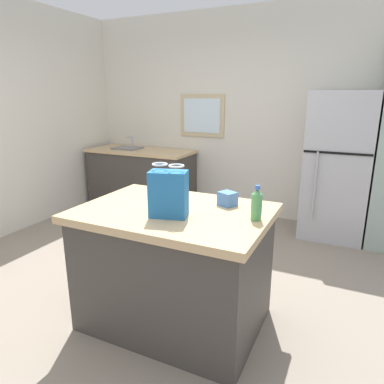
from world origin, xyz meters
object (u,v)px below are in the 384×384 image
refrigerator (337,167)px  shopping_bag (169,193)px  bottle (257,205)px  small_box (227,199)px  kitchen_island (175,266)px

refrigerator → shopping_bag: (-0.89, -2.45, 0.19)m
refrigerator → bottle: 2.31m
small_box → bottle: (0.27, -0.21, 0.05)m
small_box → bottle: 0.34m
refrigerator → small_box: bearing=-106.7°
refrigerator → small_box: refrigerator is taller
kitchen_island → refrigerator: 2.53m
kitchen_island → refrigerator: bearing=68.1°
small_box → bottle: bearing=-37.6°
kitchen_island → refrigerator: (0.93, 2.31, 0.41)m
shopping_bag → bottle: bearing=18.0°
shopping_bag → small_box: size_ratio=3.03×
refrigerator → shopping_bag: 2.62m
kitchen_island → refrigerator: size_ratio=0.78×
refrigerator → bottle: size_ratio=7.51×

